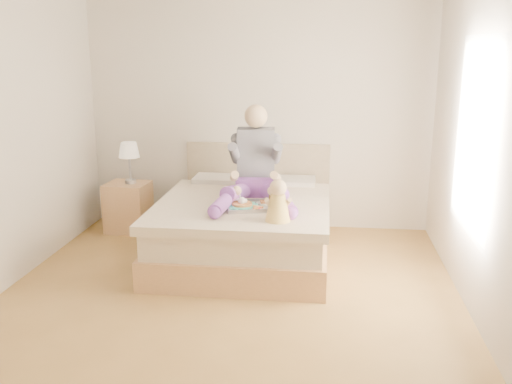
# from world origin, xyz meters

# --- Properties ---
(room) EXTENTS (4.02, 4.22, 2.71)m
(room) POSITION_xyz_m (0.08, 0.01, 1.51)
(room) COLOR brown
(room) RESTS_ON ground
(bed) EXTENTS (1.70, 2.18, 1.00)m
(bed) POSITION_xyz_m (0.00, 1.08, 0.32)
(bed) COLOR #A67A4D
(bed) RESTS_ON ground
(nightstand) EXTENTS (0.50, 0.45, 0.57)m
(nightstand) POSITION_xyz_m (-1.47, 1.66, 0.29)
(nightstand) COLOR #A67A4D
(nightstand) RESTS_ON ground
(lamp) EXTENTS (0.23, 0.23, 0.47)m
(lamp) POSITION_xyz_m (-1.43, 1.66, 0.94)
(lamp) COLOR #AEAFB4
(lamp) RESTS_ON nightstand
(adult) EXTENTS (0.81, 1.18, 0.96)m
(adult) POSITION_xyz_m (0.10, 1.06, 0.89)
(adult) COLOR #703A92
(adult) RESTS_ON bed
(tray) EXTENTS (0.58, 0.50, 0.14)m
(tray) POSITION_xyz_m (0.12, 0.69, 0.64)
(tray) COLOR #AEAFB4
(tray) RESTS_ON bed
(baby) EXTENTS (0.25, 0.34, 0.38)m
(baby) POSITION_xyz_m (0.40, 0.30, 0.76)
(baby) COLOR gold
(baby) RESTS_ON bed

